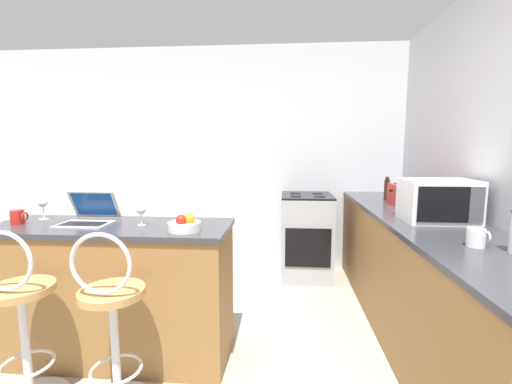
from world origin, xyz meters
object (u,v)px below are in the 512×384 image
(wine_glass_short, at_px, (43,204))
(mug_red, at_px, (18,217))
(bar_stool_near, at_px, (21,324))
(fruit_bowl, at_px, (185,224))
(mug_white, at_px, (477,238))
(toaster, at_px, (405,195))
(stove_range, at_px, (306,236))
(wine_glass_tall, at_px, (141,210))
(microwave, at_px, (438,201))
(laptop, at_px, (89,215))
(pepper_mill, at_px, (387,189))
(bar_stool_far, at_px, (112,328))

(wine_glass_short, xyz_separation_m, mug_red, (-0.06, -0.17, -0.06))
(bar_stool_near, height_order, fruit_bowl, fruit_bowl)
(mug_white, bearing_deg, toaster, 86.71)
(stove_range, bearing_deg, wine_glass_short, -143.81)
(stove_range, xyz_separation_m, wine_glass_tall, (-1.19, -1.58, 0.56))
(bar_stool_near, xyz_separation_m, fruit_bowl, (0.81, 0.39, 0.48))
(toaster, relative_size, wine_glass_tall, 1.87)
(microwave, xyz_separation_m, mug_red, (-2.86, -0.33, -0.10))
(bar_stool_near, xyz_separation_m, mug_white, (2.42, 0.18, 0.49))
(wine_glass_tall, height_order, wine_glass_short, wine_glass_short)
(laptop, xyz_separation_m, toaster, (2.40, 0.91, 0.04))
(mug_red, bearing_deg, laptop, 9.16)
(pepper_mill, xyz_separation_m, fruit_bowl, (-1.61, -1.38, -0.07))
(wine_glass_short, bearing_deg, pepper_mill, 22.44)
(bar_stool_far, distance_m, wine_glass_short, 1.18)
(mug_red, bearing_deg, mug_white, -6.13)
(microwave, relative_size, mug_red, 4.53)
(microwave, relative_size, toaster, 1.75)
(fruit_bowl, bearing_deg, bar_stool_near, -154.32)
(bar_stool_far, bearing_deg, bar_stool_near, 180.00)
(toaster, bearing_deg, pepper_mill, 103.36)
(stove_range, bearing_deg, laptop, -135.79)
(bar_stool_near, height_order, mug_white, bar_stool_near)
(stove_range, xyz_separation_m, wine_glass_short, (-1.98, -1.45, 0.57))
(mug_white, bearing_deg, fruit_bowl, 172.67)
(laptop, relative_size, wine_glass_tall, 2.36)
(wine_glass_tall, relative_size, mug_white, 1.33)
(bar_stool_far, bearing_deg, microwave, 22.27)
(bar_stool_near, relative_size, laptop, 3.08)
(toaster, xyz_separation_m, fruit_bowl, (-1.69, -1.08, -0.05))
(pepper_mill, bearing_deg, bar_stool_far, -137.10)
(wine_glass_short, distance_m, mug_red, 0.19)
(microwave, xyz_separation_m, fruit_bowl, (-1.68, -0.42, -0.11))
(bar_stool_far, xyz_separation_m, mug_red, (-0.88, 0.48, 0.49))
(bar_stool_near, bearing_deg, mug_red, 127.32)
(fruit_bowl, bearing_deg, stove_range, 63.11)
(pepper_mill, bearing_deg, microwave, -86.02)
(bar_stool_near, xyz_separation_m, wine_glass_short, (-0.30, 0.65, 0.55))
(bar_stool_far, bearing_deg, wine_glass_tall, 94.29)
(wine_glass_short, bearing_deg, toaster, 16.39)
(wine_glass_tall, bearing_deg, laptop, 174.14)
(pepper_mill, bearing_deg, mug_white, -90.07)
(stove_range, height_order, wine_glass_tall, wine_glass_tall)
(bar_stool_far, distance_m, microwave, 2.21)
(bar_stool_far, distance_m, mug_red, 1.12)
(bar_stool_near, bearing_deg, pepper_mill, 36.18)
(laptop, relative_size, pepper_mill, 1.42)
(bar_stool_near, relative_size, wine_glass_tall, 7.29)
(mug_white, bearing_deg, bar_stool_near, -175.72)
(stove_range, xyz_separation_m, mug_red, (-2.04, -1.61, 0.51))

